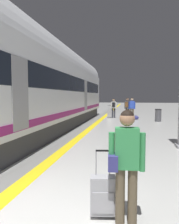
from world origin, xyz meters
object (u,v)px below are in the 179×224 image
high_speed_train (35,82)px  waste_bin (158,115)px  rolling_suitcase_foreground (103,195)px  passenger_near (132,107)px  passenger_far (127,106)px  duffel_bag_far (123,117)px  suitcase_mid (109,114)px  traveller_foreground (126,159)px  passenger_mid (114,106)px  duffel_bag_near (136,118)px

high_speed_train → waste_bin: size_ratio=29.68×
rolling_suitcase_foreground → passenger_near: 14.62m
passenger_far → duffel_bag_far: (-0.31, -0.15, -0.86)m
passenger_far → waste_bin: (2.22, -1.54, -0.55)m
rolling_suitcase_foreground → suitcase_mid: bearing=94.8°
traveller_foreground → passenger_far: bearing=90.5°
suitcase_mid → duffel_bag_far: size_ratio=2.42×
high_speed_train → passenger_near: bearing=60.1°
rolling_suitcase_foreground → passenger_near: (0.56, 14.59, 0.65)m
suitcase_mid → passenger_far: passenger_far is taller
suitcase_mid → waste_bin: suitcase_mid is taller
passenger_near → passenger_far: (-0.36, 0.21, 0.01)m
passenger_near → waste_bin: bearing=-35.5°
traveller_foreground → waste_bin: traveller_foreground is taller
waste_bin → passenger_mid: bearing=146.8°
duffel_bag_near → passenger_far: bearing=144.3°
high_speed_train → duffel_bag_near: (4.92, 7.73, -2.35)m
passenger_mid → duffel_bag_far: size_ratio=3.70×
passenger_mid → duffel_bag_far: passenger_mid is taller
traveller_foreground → passenger_far: size_ratio=0.97×
duffel_bag_far → waste_bin: bearing=-28.7°
duffel_bag_near → passenger_far: (-0.68, 0.49, 0.86)m
duffel_bag_near → waste_bin: 1.89m
suitcase_mid → duffel_bag_far: 1.31m
passenger_far → high_speed_train: bearing=-117.3°
traveller_foreground → waste_bin: bearing=81.1°
passenger_mid → suitcase_mid: size_ratio=1.53×
suitcase_mid → waste_bin: bearing=-27.9°
traveller_foreground → passenger_near: (0.22, 14.71, 0.04)m
high_speed_train → passenger_far: bearing=62.7°
passenger_near → traveller_foreground: bearing=-90.9°
passenger_near → waste_bin: 2.35m
rolling_suitcase_foreground → duffel_bag_near: 14.35m
duffel_bag_near → suitcase_mid: 2.35m
suitcase_mid → waste_bin: 4.19m
high_speed_train → suitcase_mid: (2.76, 8.64, -2.13)m
suitcase_mid → passenger_far: size_ratio=0.63×
high_speed_train → rolling_suitcase_foreground: 8.02m
passenger_near → high_speed_train: bearing=-119.9°
high_speed_train → passenger_mid: 9.54m
waste_bin → passenger_far: bearing=145.3°
rolling_suitcase_foreground → passenger_mid: bearing=93.5°
passenger_near → waste_bin: (1.86, -1.33, -0.54)m
passenger_far → duffel_bag_far: bearing=-154.6°
duffel_bag_far → passenger_mid: bearing=135.7°
suitcase_mid → duffel_bag_near: bearing=-22.8°
passenger_far → waste_bin: passenger_far is taller
passenger_near → passenger_mid: (-1.52, 0.89, -0.03)m
passenger_near → suitcase_mid: size_ratio=1.61×
high_speed_train → passenger_far: (4.24, 8.22, -1.49)m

